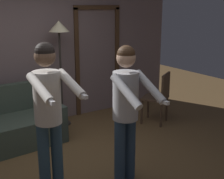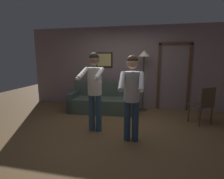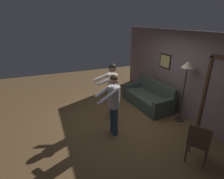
{
  "view_description": "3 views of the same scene",
  "coord_description": "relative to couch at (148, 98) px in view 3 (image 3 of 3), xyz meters",
  "views": [
    {
      "loc": [
        -1.47,
        -3.24,
        2.1
      ],
      "look_at": [
        0.35,
        -0.43,
        1.18
      ],
      "focal_mm": 50.0,
      "sensor_mm": 36.0,
      "label": 1
    },
    {
      "loc": [
        0.85,
        -3.68,
        1.61
      ],
      "look_at": [
        0.13,
        -0.36,
        0.99
      ],
      "focal_mm": 28.0,
      "sensor_mm": 36.0,
      "label": 2
    },
    {
      "loc": [
        4.2,
        -1.98,
        2.86
      ],
      "look_at": [
        0.35,
        -0.42,
        1.21
      ],
      "focal_mm": 28.0,
      "sensor_mm": 36.0,
      "label": 3
    }
  ],
  "objects": [
    {
      "name": "person_standing_right",
      "position": [
        1.09,
        -1.79,
        0.72
      ],
      "size": [
        0.46,
        0.65,
        1.66
      ],
      "color": "navy",
      "rests_on": "ground_plane"
    },
    {
      "name": "person_standing_left",
      "position": [
        0.26,
        -1.49,
        0.77
      ],
      "size": [
        0.44,
        0.72,
        1.72
      ],
      "color": "#315066",
      "rests_on": "ground_plane"
    },
    {
      "name": "dining_chair_distant",
      "position": [
        2.71,
        -0.55,
        0.25
      ],
      "size": [
        0.58,
        0.58,
        0.93
      ],
      "color": "#4C3828",
      "rests_on": "ground_plane"
    },
    {
      "name": "torchiere_lamp",
      "position": [
        1.22,
        0.35,
        1.26
      ],
      "size": [
        0.35,
        0.35,
        1.83
      ],
      "color": "#332D28",
      "rests_on": "ground_plane"
    },
    {
      "name": "ground_plane",
      "position": [
        0.56,
        -1.33,
        -0.28
      ],
      "size": [
        12.0,
        12.0,
        0.0
      ],
      "primitive_type": "plane",
      "color": "brown"
    },
    {
      "name": "couch",
      "position": [
        0.0,
        0.0,
        0.0
      ],
      "size": [
        1.96,
        0.99,
        0.87
      ],
      "color": "#404C40",
      "rests_on": "ground_plane"
    },
    {
      "name": "back_wall_assembly",
      "position": [
        0.58,
        0.68,
        1.02
      ],
      "size": [
        6.4,
        0.1,
        2.6
      ],
      "color": "slate",
      "rests_on": "ground_plane"
    }
  ]
}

